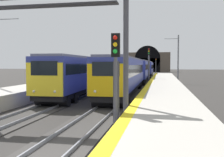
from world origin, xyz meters
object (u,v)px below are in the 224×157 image
object	(u,v)px
train_main_approaching	(140,70)
railway_signal_near	(116,74)
catenary_mast_far	(178,59)
railway_signal_far	(156,65)
train_adjacent_platform	(102,71)
railway_signal_mid	(149,63)
overhead_signal_gantry	(49,24)

from	to	relation	value
train_main_approaching	railway_signal_near	distance (m)	35.72
catenary_mast_far	railway_signal_far	bearing A→B (deg)	6.71
train_adjacent_platform	catenary_mast_far	size ratio (longest dim) A/B	4.63
railway_signal_mid	railway_signal_far	bearing A→B (deg)	-180.00
train_main_approaching	train_adjacent_platform	size ratio (longest dim) A/B	1.60
railway_signal_near	railway_signal_mid	world-z (taller)	railway_signal_mid
catenary_mast_far	train_adjacent_platform	bearing A→B (deg)	129.46
railway_signal_near	overhead_signal_gantry	bearing A→B (deg)	-115.72
overhead_signal_gantry	railway_signal_far	bearing A→B (deg)	-3.33
train_adjacent_platform	railway_signal_near	distance (m)	25.18
railway_signal_far	railway_signal_mid	bearing A→B (deg)	0.00
railway_signal_far	catenary_mast_far	bearing A→B (deg)	6.71
railway_signal_far	catenary_mast_far	xyz separation A→B (m)	(-38.89, -4.58, 1.17)
railway_signal_far	train_main_approaching	bearing A→B (deg)	-2.91
overhead_signal_gantry	catenary_mast_far	size ratio (longest dim) A/B	1.09
railway_signal_far	catenary_mast_far	size ratio (longest dim) A/B	0.63
train_main_approaching	railway_signal_near	size ratio (longest dim) A/B	13.06
train_main_approaching	catenary_mast_far	bearing A→B (deg)	69.37
overhead_signal_gantry	catenary_mast_far	xyz separation A→B (m)	(31.36, -8.66, -1.28)
railway_signal_near	train_main_approaching	bearing A→B (deg)	-177.02
railway_signal_mid	railway_signal_far	xyz separation A→B (m)	(43.70, 0.00, -0.42)
train_main_approaching	catenary_mast_far	xyz separation A→B (m)	(-2.33, -6.43, 1.92)
train_adjacent_platform	railway_signal_mid	bearing A→B (deg)	122.47
train_main_approaching	railway_signal_far	distance (m)	36.62
train_main_approaching	railway_signal_mid	bearing A→B (deg)	13.89
train_adjacent_platform	catenary_mast_far	world-z (taller)	catenary_mast_far
railway_signal_near	catenary_mast_far	size ratio (longest dim) A/B	0.57
railway_signal_near	catenary_mast_far	distance (m)	33.67
railway_signal_mid	catenary_mast_far	world-z (taller)	catenary_mast_far
train_main_approaching	train_adjacent_platform	distance (m)	12.14
railway_signal_near	catenary_mast_far	xyz separation A→B (m)	(33.33, -4.58, 1.36)
train_adjacent_platform	railway_signal_mid	size ratio (longest dim) A/B	6.56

